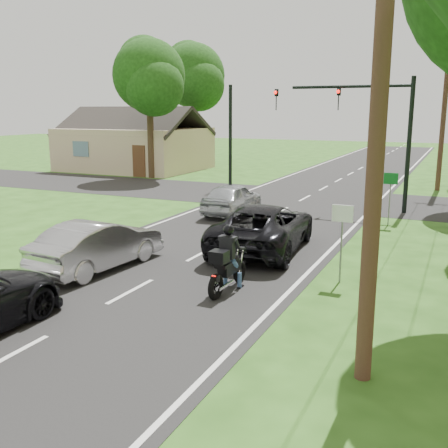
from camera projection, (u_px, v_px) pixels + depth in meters
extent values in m
plane|color=#244914|center=(131.00, 292.00, 13.41)|extent=(140.00, 140.00, 0.00)
cube|color=black|center=(265.00, 219.00, 22.29)|extent=(8.00, 100.00, 0.01)
cube|color=black|center=(305.00, 198.00, 27.62)|extent=(60.00, 7.00, 0.01)
torus|color=black|center=(239.00, 272.00, 14.06)|extent=(0.15, 0.62, 0.61)
torus|color=black|center=(216.00, 287.00, 12.83)|extent=(0.17, 0.67, 0.67)
cube|color=black|center=(230.00, 268.00, 13.47)|extent=(0.29, 0.89, 0.28)
sphere|color=black|center=(234.00, 259.00, 13.63)|extent=(0.32, 0.32, 0.32)
cube|color=black|center=(224.00, 265.00, 13.15)|extent=(0.33, 0.52, 0.09)
cube|color=#FF0C07|center=(214.00, 277.00, 12.68)|extent=(0.09, 0.03, 0.05)
cylinder|color=silver|center=(226.00, 285.00, 13.02)|extent=(0.11, 0.75, 0.08)
cylinder|color=black|center=(237.00, 251.00, 13.76)|extent=(0.58, 0.05, 0.03)
cube|color=black|center=(219.00, 257.00, 12.84)|extent=(0.42, 0.38, 0.30)
cube|color=black|center=(227.00, 247.00, 13.22)|extent=(0.38, 0.22, 0.56)
sphere|color=black|center=(229.00, 230.00, 13.19)|extent=(0.28, 0.28, 0.28)
cylinder|color=navy|center=(225.00, 278.00, 13.78)|extent=(0.12, 0.12, 0.42)
cylinder|color=navy|center=(240.00, 281.00, 13.60)|extent=(0.12, 0.12, 0.42)
imported|color=black|center=(264.00, 227.00, 17.27)|extent=(3.05, 5.75, 1.54)
imported|color=#B1B0B5|center=(98.00, 245.00, 15.20)|extent=(1.90, 4.45, 1.43)
imported|color=#AAAEB2|center=(232.00, 198.00, 23.32)|extent=(1.79, 4.16, 1.40)
cylinder|color=black|center=(409.00, 146.00, 23.09)|extent=(0.20, 0.20, 6.00)
cylinder|color=black|center=(350.00, 87.00, 23.64)|extent=(5.40, 0.14, 0.14)
imported|color=black|center=(339.00, 99.00, 23.96)|extent=(0.16, 0.36, 1.00)
imported|color=black|center=(276.00, 100.00, 25.18)|extent=(0.16, 0.36, 1.00)
sphere|color=#FF0C07|center=(338.00, 92.00, 23.73)|extent=(0.16, 0.16, 0.16)
sphere|color=#FF0C07|center=(275.00, 92.00, 24.95)|extent=(0.16, 0.16, 0.16)
cylinder|color=black|center=(230.00, 137.00, 30.88)|extent=(0.20, 0.20, 6.00)
cylinder|color=#523225|center=(380.00, 80.00, 8.04)|extent=(0.28, 0.28, 10.00)
cylinder|color=#523225|center=(445.00, 102.00, 29.36)|extent=(0.28, 0.28, 10.00)
cylinder|color=slate|center=(341.00, 246.00, 13.95)|extent=(0.05, 0.05, 2.00)
cube|color=silver|center=(343.00, 213.00, 13.73)|extent=(0.55, 0.04, 0.45)
cylinder|color=slate|center=(390.00, 201.00, 20.97)|extent=(0.05, 0.05, 2.00)
cube|color=#0C591E|center=(391.00, 179.00, 20.75)|extent=(0.55, 0.04, 0.45)
cylinder|color=#332316|center=(151.00, 132.00, 35.40)|extent=(0.44, 0.44, 6.16)
sphere|color=black|center=(149.00, 75.00, 34.61)|extent=(4.80, 4.80, 4.80)
sphere|color=black|center=(154.00, 87.00, 33.88)|extent=(3.84, 3.84, 3.84)
cylinder|color=#332316|center=(193.00, 124.00, 45.04)|extent=(0.44, 0.44, 6.72)
sphere|color=black|center=(193.00, 75.00, 44.17)|extent=(5.40, 5.40, 5.40)
sphere|color=black|center=(199.00, 85.00, 43.35)|extent=(4.32, 4.32, 4.32)
cube|color=#C5B589|center=(135.00, 149.00, 40.90)|extent=(10.00, 8.00, 3.20)
cube|color=black|center=(119.00, 122.00, 38.68)|extent=(10.20, 4.00, 2.29)
cube|color=black|center=(148.00, 121.00, 42.23)|extent=(10.20, 4.00, 2.29)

